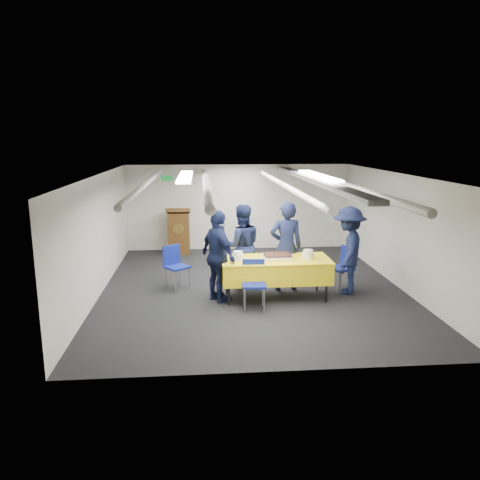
# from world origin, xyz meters

# --- Properties ---
(ground) EXTENTS (7.00, 7.00, 0.00)m
(ground) POSITION_xyz_m (0.00, 0.00, 0.00)
(ground) COLOR black
(ground) RESTS_ON ground
(room_shell) EXTENTS (6.00, 7.00, 2.30)m
(room_shell) POSITION_xyz_m (0.09, 0.41, 1.81)
(room_shell) COLOR silver
(room_shell) RESTS_ON ground
(serving_table) EXTENTS (2.05, 0.93, 0.77)m
(serving_table) POSITION_xyz_m (0.37, -0.62, 0.56)
(serving_table) COLOR black
(serving_table) RESTS_ON ground
(sheet_cake) EXTENTS (0.53, 0.41, 0.09)m
(sheet_cake) POSITION_xyz_m (0.42, -0.61, 0.81)
(sheet_cake) COLOR white
(sheet_cake) RESTS_ON serving_table
(plate_stack_left) EXTENTS (0.21, 0.21, 0.17)m
(plate_stack_left) POSITION_xyz_m (-0.34, -0.67, 0.85)
(plate_stack_left) COLOR white
(plate_stack_left) RESTS_ON serving_table
(plate_stack_right) EXTENTS (0.22, 0.22, 0.17)m
(plate_stack_right) POSITION_xyz_m (0.98, -0.67, 0.85)
(plate_stack_right) COLOR white
(plate_stack_right) RESTS_ON serving_table
(podium) EXTENTS (0.62, 0.53, 1.25)m
(podium) POSITION_xyz_m (-1.60, 3.05, 0.61)
(podium) COLOR brown
(podium) RESTS_ON ground
(chair_near) EXTENTS (0.44, 0.44, 0.87)m
(chair_near) POSITION_xyz_m (-0.09, -1.10, 0.53)
(chair_near) COLOR gray
(chair_near) RESTS_ON ground
(chair_right) EXTENTS (0.56, 0.56, 0.87)m
(chair_right) POSITION_xyz_m (1.83, -0.22, 0.53)
(chair_right) COLOR gray
(chair_right) RESTS_ON ground
(chair_left) EXTENTS (0.59, 0.59, 0.87)m
(chair_left) POSITION_xyz_m (-1.56, 0.17, 0.53)
(chair_left) COLOR gray
(chair_left) RESTS_ON ground
(sailor_a) EXTENTS (0.67, 0.45, 1.79)m
(sailor_a) POSITION_xyz_m (0.66, -0.16, 0.89)
(sailor_a) COLOR black
(sailor_a) RESTS_ON ground
(sailor_b) EXTENTS (0.88, 0.72, 1.70)m
(sailor_b) POSITION_xyz_m (-0.21, 0.12, 0.85)
(sailor_b) COLOR black
(sailor_b) RESTS_ON ground
(sailor_c) EXTENTS (0.86, 1.08, 1.72)m
(sailor_c) POSITION_xyz_m (-0.71, -0.71, 0.86)
(sailor_c) COLOR black
(sailor_c) RESTS_ON ground
(sailor_d) EXTENTS (1.03, 1.27, 1.72)m
(sailor_d) POSITION_xyz_m (1.83, -0.45, 0.86)
(sailor_d) COLOR black
(sailor_d) RESTS_ON ground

